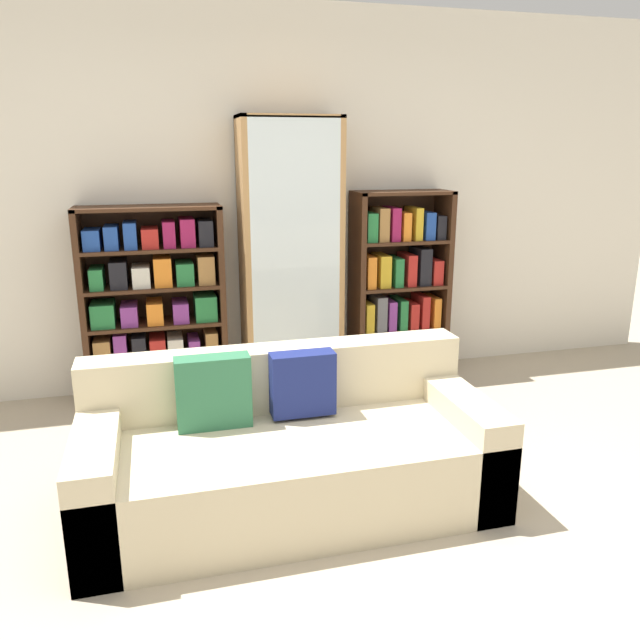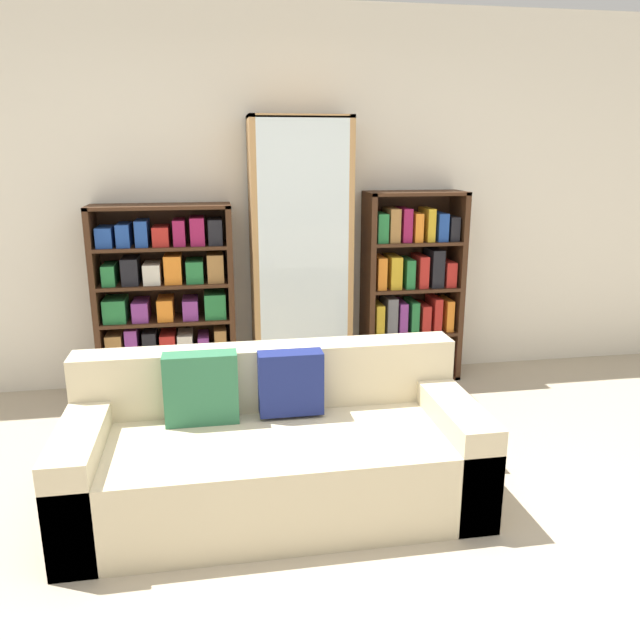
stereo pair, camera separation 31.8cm
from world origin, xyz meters
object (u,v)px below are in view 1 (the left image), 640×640
bookshelf_left (155,307)px  bookshelf_right (399,289)px  couch (289,453)px  wine_bottle (372,379)px  display_cabinet (290,258)px

bookshelf_left → bookshelf_right: 1.81m
couch → bookshelf_left: bookshelf_left is taller
bookshelf_right → bookshelf_left: bearing=180.0°
wine_bottle → bookshelf_right: bearing=52.6°
bookshelf_right → wine_bottle: bearing=-127.4°
couch → bookshelf_right: 2.05m
bookshelf_left → wine_bottle: bearing=-19.3°
couch → bookshelf_right: bookshelf_right is taller
bookshelf_left → wine_bottle: bookshelf_left is taller
display_cabinet → wine_bottle: (0.46, -0.48, -0.80)m
couch → wine_bottle: size_ratio=4.83×
couch → wine_bottle: bearing=53.2°
bookshelf_left → bookshelf_right: size_ratio=0.95×
couch → display_cabinet: display_cabinet is taller
display_cabinet → bookshelf_right: size_ratio=1.36×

